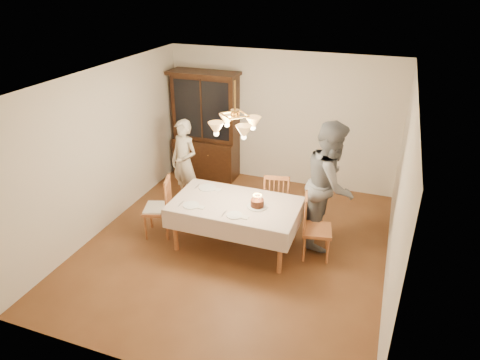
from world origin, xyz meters
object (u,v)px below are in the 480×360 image
at_px(china_hutch, 206,127).
at_px(elderly_woman, 184,162).
at_px(birthday_cake, 257,204).
at_px(dining_table, 235,207).
at_px(chair_far_side, 276,202).

height_order(china_hutch, elderly_woman, china_hutch).
distance_m(elderly_woman, birthday_cake, 2.01).
xyz_separation_m(elderly_woman, birthday_cake, (1.72, -1.05, 0.03)).
distance_m(dining_table, china_hutch, 2.72).
height_order(dining_table, chair_far_side, chair_far_side).
relative_size(dining_table, birthday_cake, 6.33).
distance_m(chair_far_side, elderly_woman, 1.85).
bearing_deg(dining_table, china_hutch, 123.28).
xyz_separation_m(china_hutch, birthday_cake, (1.82, -2.25, -0.23)).
bearing_deg(china_hutch, dining_table, -56.72).
height_order(china_hutch, birthday_cake, china_hutch).
bearing_deg(dining_table, birthday_cake, 0.24).
relative_size(china_hutch, chair_far_side, 2.16).
relative_size(dining_table, chair_far_side, 1.90).
height_order(chair_far_side, birthday_cake, chair_far_side).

